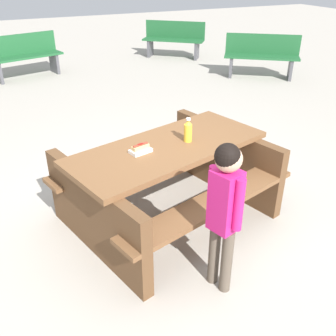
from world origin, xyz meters
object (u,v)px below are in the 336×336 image
(hotdog_tray, at_px, (140,149))
(picnic_table, at_px, (168,176))
(park_bench_far, at_px, (24,55))
(soda_bottle, at_px, (188,131))
(park_bench_near, at_px, (262,55))
(park_bench_mid, at_px, (174,39))
(child_in_coat, at_px, (225,201))

(hotdog_tray, bearing_deg, picnic_table, -174.32)
(picnic_table, distance_m, park_bench_far, 5.80)
(soda_bottle, relative_size, park_bench_near, 0.15)
(park_bench_near, bearing_deg, soda_bottle, 45.62)
(picnic_table, distance_m, park_bench_mid, 6.83)
(hotdog_tray, height_order, park_bench_near, park_bench_near)
(child_in_coat, bearing_deg, picnic_table, -91.65)
(picnic_table, xyz_separation_m, hotdog_tray, (0.27, 0.03, 0.34))
(picnic_table, height_order, park_bench_far, park_bench_far)
(child_in_coat, height_order, park_bench_mid, child_in_coat)
(park_bench_mid, distance_m, park_bench_far, 3.62)
(picnic_table, height_order, soda_bottle, soda_bottle)
(park_bench_near, bearing_deg, hotdog_tray, 42.44)
(hotdog_tray, bearing_deg, park_bench_far, -86.60)
(park_bench_near, xyz_separation_m, park_bench_far, (4.44, -2.04, 0.00))
(hotdog_tray, bearing_deg, park_bench_mid, -117.80)
(soda_bottle, distance_m, park_bench_near, 5.20)
(child_in_coat, relative_size, park_bench_near, 0.82)
(child_in_coat, xyz_separation_m, park_bench_mid, (-3.01, -7.12, -0.31))
(hotdog_tray, xyz_separation_m, park_bench_far, (0.34, -5.79, -0.33))
(picnic_table, relative_size, soda_bottle, 9.65)
(hotdog_tray, xyz_separation_m, child_in_coat, (-0.24, 0.95, -0.02))
(soda_bottle, distance_m, hotdog_tray, 0.47)
(park_bench_near, xyz_separation_m, park_bench_mid, (0.84, -2.43, 0.00))
(park_bench_mid, bearing_deg, soda_bottle, 65.57)
(picnic_table, distance_m, soda_bottle, 0.45)
(child_in_coat, distance_m, park_bench_mid, 7.74)
(picnic_table, height_order, park_bench_near, park_bench_near)
(park_bench_near, bearing_deg, park_bench_mid, -70.85)
(child_in_coat, bearing_deg, hotdog_tray, -75.81)
(picnic_table, xyz_separation_m, child_in_coat, (0.03, 0.97, 0.32))
(picnic_table, relative_size, child_in_coat, 1.78)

